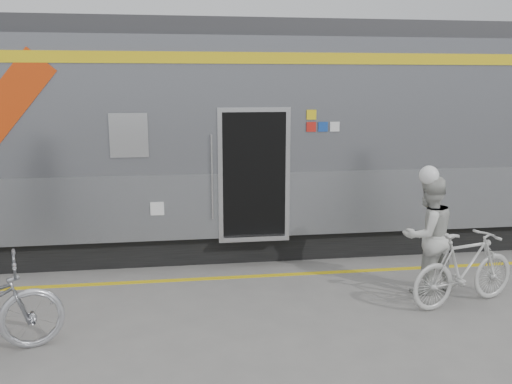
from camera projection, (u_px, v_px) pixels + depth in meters
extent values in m
plane|color=slate|center=(234.00, 340.00, 6.55)|extent=(90.00, 90.00, 0.00)
cube|color=black|center=(130.00, 233.00, 10.36)|extent=(24.00, 2.70, 0.50)
cube|color=#9EA0A5|center=(128.00, 192.00, 10.20)|extent=(24.00, 3.00, 1.10)
cube|color=slate|center=(123.00, 103.00, 9.88)|extent=(24.00, 3.00, 2.20)
cube|color=#38383A|center=(120.00, 32.00, 9.63)|extent=(24.00, 2.64, 0.30)
cube|color=yellow|center=(112.00, 57.00, 8.27)|extent=(24.00, 0.02, 0.18)
cube|color=black|center=(129.00, 135.00, 8.53)|extent=(0.55, 0.02, 0.65)
cube|color=black|center=(253.00, 174.00, 9.15)|extent=(1.05, 0.45, 2.10)
cube|color=silver|center=(254.00, 176.00, 8.95)|extent=(1.20, 0.02, 2.25)
cylinder|color=silver|center=(212.00, 177.00, 8.83)|extent=(0.04, 0.04, 1.40)
cube|color=silver|center=(255.00, 237.00, 9.11)|extent=(1.05, 0.25, 0.06)
cube|color=yellow|center=(311.00, 115.00, 8.88)|extent=(0.16, 0.01, 0.16)
cube|color=red|center=(311.00, 127.00, 8.92)|extent=(0.16, 0.01, 0.16)
cube|color=#173F96|center=(323.00, 127.00, 8.95)|extent=(0.16, 0.01, 0.16)
cube|color=silver|center=(335.00, 127.00, 8.98)|extent=(0.16, 0.01, 0.16)
cube|color=silver|center=(157.00, 209.00, 8.82)|extent=(0.22, 0.01, 0.22)
cube|color=yellow|center=(220.00, 278.00, 8.64)|extent=(24.00, 0.12, 0.01)
imported|color=beige|center=(428.00, 235.00, 7.93)|extent=(0.99, 0.86, 1.74)
imported|color=#B8B8B4|center=(465.00, 269.00, 7.51)|extent=(1.83, 0.93, 1.06)
sphere|color=white|center=(432.00, 167.00, 7.74)|extent=(0.28, 0.28, 0.28)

